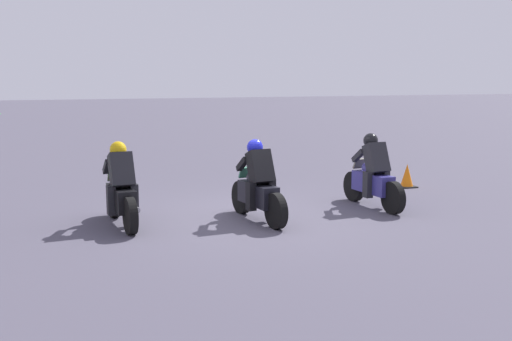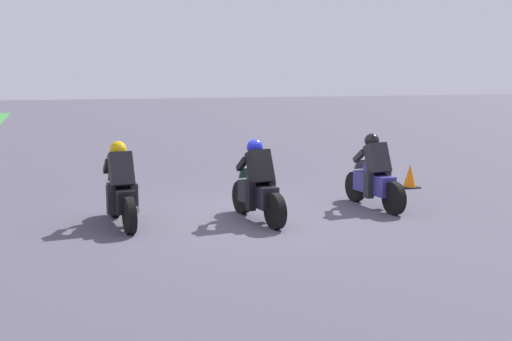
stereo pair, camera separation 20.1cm
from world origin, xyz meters
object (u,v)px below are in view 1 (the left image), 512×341
(rider_lane_b, at_px, (258,188))
(rider_lane_c, at_px, (121,191))
(traffic_cone, at_px, (407,176))
(rider_lane_a, at_px, (373,177))

(rider_lane_b, height_order, rider_lane_c, same)
(rider_lane_c, relative_size, traffic_cone, 3.66)
(rider_lane_b, distance_m, traffic_cone, 5.03)
(traffic_cone, bearing_deg, rider_lane_a, 131.89)
(rider_lane_b, relative_size, rider_lane_c, 1.00)
(rider_lane_b, relative_size, traffic_cone, 3.65)
(rider_lane_a, height_order, rider_lane_c, same)
(rider_lane_c, height_order, traffic_cone, rider_lane_c)
(rider_lane_b, bearing_deg, traffic_cone, -72.70)
(rider_lane_c, distance_m, traffic_cone, 7.18)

